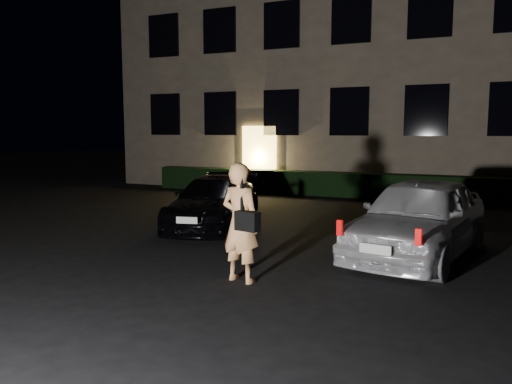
% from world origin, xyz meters
% --- Properties ---
extents(ground, '(80.00, 80.00, 0.00)m').
position_xyz_m(ground, '(0.00, 0.00, 0.00)').
color(ground, black).
rests_on(ground, ground).
extents(building, '(20.00, 8.11, 12.00)m').
position_xyz_m(building, '(-0.00, 14.99, 6.00)').
color(building, brown).
rests_on(building, ground).
extents(hedge, '(15.00, 0.70, 0.85)m').
position_xyz_m(hedge, '(0.00, 10.50, 0.42)').
color(hedge, black).
rests_on(hedge, ground).
extents(sedan, '(2.64, 4.44, 1.21)m').
position_xyz_m(sedan, '(-1.54, 3.73, 0.60)').
color(sedan, black).
rests_on(sedan, ground).
extents(hatch, '(2.52, 4.57, 1.47)m').
position_xyz_m(hatch, '(3.33, 2.63, 0.74)').
color(hatch, silver).
rests_on(hatch, ground).
extents(man, '(0.77, 0.57, 1.84)m').
position_xyz_m(man, '(1.00, -0.07, 0.92)').
color(man, '#FFB06A').
rests_on(man, ground).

